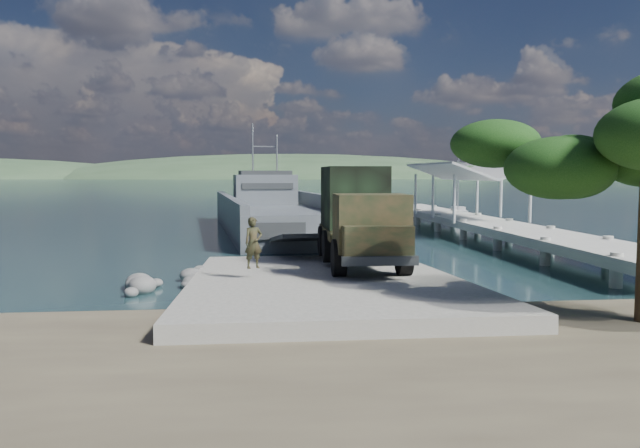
{
  "coord_description": "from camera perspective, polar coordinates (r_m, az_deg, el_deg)",
  "views": [
    {
      "loc": [
        -2.57,
        -24.74,
        4.45
      ],
      "look_at": [
        0.6,
        6.0,
        1.95
      ],
      "focal_mm": 35.0,
      "sensor_mm": 36.0,
      "label": 1
    }
  ],
  "objects": [
    {
      "name": "ground",
      "position": [
        25.27,
        0.04,
        -5.52
      ],
      "size": [
        1400.0,
        1400.0,
        0.0
      ],
      "primitive_type": "plane",
      "color": "#1B3F42",
      "rests_on": "ground"
    },
    {
      "name": "boat_ramp",
      "position": [
        24.24,
        0.28,
        -5.35
      ],
      "size": [
        10.0,
        18.0,
        0.5
      ],
      "primitive_type": "cube",
      "color": "gray",
      "rests_on": "ground"
    },
    {
      "name": "shoreline_rocks",
      "position": [
        25.88,
        -13.93,
        -5.41
      ],
      "size": [
        3.2,
        5.6,
        0.9
      ],
      "primitive_type": null,
      "color": "#5E5E5C",
      "rests_on": "ground"
    },
    {
      "name": "distant_headlands",
      "position": [
        587.11,
        -0.76,
        4.19
      ],
      "size": [
        1000.0,
        240.0,
        48.0
      ],
      "primitive_type": null,
      "color": "#334F31",
      "rests_on": "ground"
    },
    {
      "name": "pier",
      "position": [
        46.3,
        13.77,
        0.96
      ],
      "size": [
        6.4,
        44.0,
        6.1
      ],
      "color": "#A8A89E",
      "rests_on": "ground"
    },
    {
      "name": "landing_craft",
      "position": [
        48.48,
        -3.69,
        0.3
      ],
      "size": [
        11.2,
        33.31,
        9.72
      ],
      "rotation": [
        0.0,
        0.0,
        0.1
      ],
      "color": "#50565E",
      "rests_on": "ground"
    },
    {
      "name": "military_truck",
      "position": [
        27.26,
        3.58,
        0.78
      ],
      "size": [
        3.15,
        9.27,
        4.27
      ],
      "rotation": [
        0.0,
        0.0,
        -0.01
      ],
      "color": "black",
      "rests_on": "boat_ramp"
    },
    {
      "name": "soldier",
      "position": [
        23.59,
        -6.1,
        -2.67
      ],
      "size": [
        0.83,
        0.7,
        1.93
      ],
      "primitive_type": "imported",
      "rotation": [
        0.0,
        0.0,
        0.39
      ],
      "color": "black",
      "rests_on": "boat_ramp"
    },
    {
      "name": "sailboat_near",
      "position": [
        59.7,
        12.5,
        0.56
      ],
      "size": [
        2.23,
        5.27,
        6.22
      ],
      "rotation": [
        0.0,
        0.0,
        -0.15
      ],
      "color": "silver",
      "rests_on": "ground"
    },
    {
      "name": "sailboat_far",
      "position": [
        66.95,
        12.41,
        0.98
      ],
      "size": [
        2.11,
        5.1,
        6.02
      ],
      "rotation": [
        0.0,
        0.0,
        -0.14
      ],
      "color": "silver",
      "rests_on": "ground"
    },
    {
      "name": "overhang_tree",
      "position": [
        19.21,
        26.24,
        6.71
      ],
      "size": [
        7.29,
        6.72,
        6.62
      ],
      "color": "black",
      "rests_on": "ground"
    }
  ]
}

